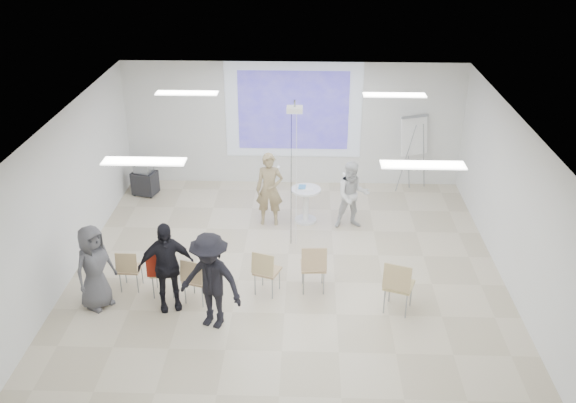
{
  "coord_description": "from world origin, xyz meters",
  "views": [
    {
      "loc": [
        0.37,
        -10.0,
        6.46
      ],
      "look_at": [
        0.0,
        0.8,
        1.25
      ],
      "focal_mm": 40.0,
      "sensor_mm": 36.0,
      "label": 1
    }
  ],
  "objects_px": {
    "player_right": "(353,192)",
    "audience_outer": "(93,263)",
    "chair_far_left": "(129,267)",
    "pedestal_table": "(306,203)",
    "chair_right_inner": "(314,264)",
    "audience_mid": "(210,275)",
    "chair_right_far": "(398,283)",
    "flipchart_easel": "(414,136)",
    "chair_center": "(265,269)",
    "chair_left_inner": "(195,277)",
    "audience_left": "(166,260)",
    "av_cart": "(145,180)",
    "laptop": "(197,277)",
    "player_left": "(269,185)",
    "chair_left_mid": "(163,269)"
  },
  "relations": [
    {
      "from": "chair_far_left",
      "to": "chair_left_inner",
      "type": "distance_m",
      "value": 1.29
    },
    {
      "from": "player_right",
      "to": "chair_left_mid",
      "type": "bearing_deg",
      "value": -148.92
    },
    {
      "from": "player_left",
      "to": "audience_mid",
      "type": "distance_m",
      "value": 3.72
    },
    {
      "from": "player_left",
      "to": "av_cart",
      "type": "height_order",
      "value": "player_left"
    },
    {
      "from": "pedestal_table",
      "to": "player_right",
      "type": "relative_size",
      "value": 0.49
    },
    {
      "from": "player_right",
      "to": "chair_far_left",
      "type": "distance_m",
      "value": 4.85
    },
    {
      "from": "chair_left_inner",
      "to": "chair_right_far",
      "type": "distance_m",
      "value": 3.45
    },
    {
      "from": "chair_right_far",
      "to": "flipchart_easel",
      "type": "distance_m",
      "value": 5.24
    },
    {
      "from": "player_right",
      "to": "audience_outer",
      "type": "relative_size",
      "value": 0.95
    },
    {
      "from": "pedestal_table",
      "to": "player_right",
      "type": "distance_m",
      "value": 1.07
    },
    {
      "from": "audience_left",
      "to": "av_cart",
      "type": "distance_m",
      "value": 4.82
    },
    {
      "from": "chair_far_left",
      "to": "chair_center",
      "type": "height_order",
      "value": "chair_center"
    },
    {
      "from": "pedestal_table",
      "to": "player_left",
      "type": "distance_m",
      "value": 0.91
    },
    {
      "from": "player_right",
      "to": "chair_right_far",
      "type": "xyz_separation_m",
      "value": [
        0.59,
        -3.11,
        -0.23
      ]
    },
    {
      "from": "player_right",
      "to": "flipchart_easel",
      "type": "relative_size",
      "value": 0.89
    },
    {
      "from": "player_left",
      "to": "chair_center",
      "type": "relative_size",
      "value": 2.07
    },
    {
      "from": "chair_left_inner",
      "to": "laptop",
      "type": "relative_size",
      "value": 2.73
    },
    {
      "from": "chair_center",
      "to": "chair_left_inner",
      "type": "bearing_deg",
      "value": -146.36
    },
    {
      "from": "pedestal_table",
      "to": "audience_outer",
      "type": "height_order",
      "value": "audience_outer"
    },
    {
      "from": "player_left",
      "to": "av_cart",
      "type": "bearing_deg",
      "value": 156.32
    },
    {
      "from": "pedestal_table",
      "to": "audience_mid",
      "type": "relative_size",
      "value": 0.42
    },
    {
      "from": "audience_left",
      "to": "audience_mid",
      "type": "xyz_separation_m",
      "value": [
        0.82,
        -0.47,
        0.03
      ]
    },
    {
      "from": "player_left",
      "to": "audience_outer",
      "type": "relative_size",
      "value": 1.06
    },
    {
      "from": "chair_left_mid",
      "to": "chair_right_far",
      "type": "bearing_deg",
      "value": -8.08
    },
    {
      "from": "chair_right_far",
      "to": "laptop",
      "type": "relative_size",
      "value": 3.09
    },
    {
      "from": "pedestal_table",
      "to": "chair_right_inner",
      "type": "xyz_separation_m",
      "value": [
        0.16,
        -2.73,
        0.12
      ]
    },
    {
      "from": "audience_outer",
      "to": "chair_right_inner",
      "type": "bearing_deg",
      "value": -47.57
    },
    {
      "from": "pedestal_table",
      "to": "audience_left",
      "type": "bearing_deg",
      "value": -125.15
    },
    {
      "from": "player_left",
      "to": "chair_right_far",
      "type": "relative_size",
      "value": 1.83
    },
    {
      "from": "laptop",
      "to": "flipchart_easel",
      "type": "xyz_separation_m",
      "value": [
        4.35,
        4.83,
        0.89
      ]
    },
    {
      "from": "chair_far_left",
      "to": "chair_right_far",
      "type": "relative_size",
      "value": 0.82
    },
    {
      "from": "audience_left",
      "to": "av_cart",
      "type": "relative_size",
      "value": 2.32
    },
    {
      "from": "chair_far_left",
      "to": "pedestal_table",
      "type": "bearing_deg",
      "value": 43.38
    },
    {
      "from": "chair_right_inner",
      "to": "laptop",
      "type": "xyz_separation_m",
      "value": [
        -2.01,
        -0.33,
        -0.09
      ]
    },
    {
      "from": "chair_right_far",
      "to": "flipchart_easel",
      "type": "relative_size",
      "value": 0.54
    },
    {
      "from": "audience_left",
      "to": "player_left",
      "type": "bearing_deg",
      "value": 46.1
    },
    {
      "from": "player_left",
      "to": "player_right",
      "type": "xyz_separation_m",
      "value": [
        1.75,
        -0.1,
        -0.09
      ]
    },
    {
      "from": "player_right",
      "to": "audience_mid",
      "type": "distance_m",
      "value": 4.33
    },
    {
      "from": "audience_left",
      "to": "chair_left_inner",
      "type": "bearing_deg",
      "value": -0.2
    },
    {
      "from": "audience_mid",
      "to": "flipchart_easel",
      "type": "height_order",
      "value": "audience_mid"
    },
    {
      "from": "chair_left_mid",
      "to": "chair_right_far",
      "type": "relative_size",
      "value": 0.92
    },
    {
      "from": "player_right",
      "to": "pedestal_table",
      "type": "bearing_deg",
      "value": 160.49
    },
    {
      "from": "player_right",
      "to": "chair_right_inner",
      "type": "bearing_deg",
      "value": -115.29
    },
    {
      "from": "chair_far_left",
      "to": "audience_mid",
      "type": "relative_size",
      "value": 0.42
    },
    {
      "from": "laptop",
      "to": "flipchart_easel",
      "type": "height_order",
      "value": "flipchart_easel"
    },
    {
      "from": "chair_left_inner",
      "to": "chair_right_inner",
      "type": "height_order",
      "value": "chair_right_inner"
    },
    {
      "from": "chair_far_left",
      "to": "chair_center",
      "type": "relative_size",
      "value": 0.92
    },
    {
      "from": "player_left",
      "to": "av_cart",
      "type": "relative_size",
      "value": 2.27
    },
    {
      "from": "av_cart",
      "to": "audience_outer",
      "type": "bearing_deg",
      "value": -71.76
    },
    {
      "from": "audience_outer",
      "to": "player_left",
      "type": "bearing_deg",
      "value": -7.29
    }
  ]
}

